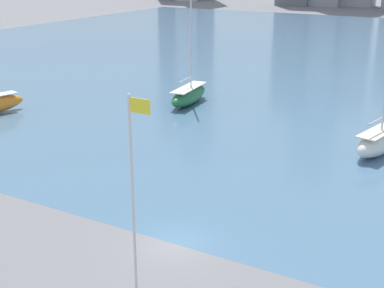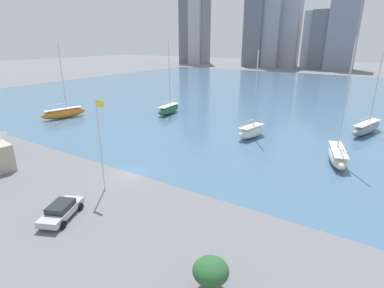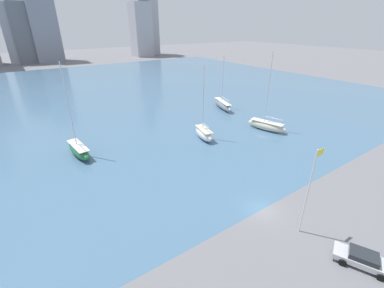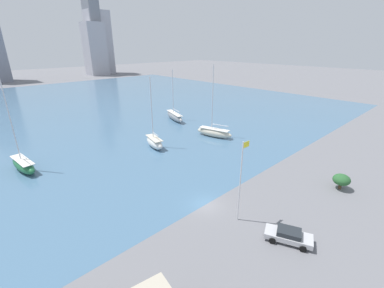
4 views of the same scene
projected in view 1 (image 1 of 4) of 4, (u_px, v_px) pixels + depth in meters
ground_plane at (175, 244)px, 32.26m from camera, size 500.00×500.00×0.00m
flag_pole at (134, 189)px, 26.02m from camera, size 1.24×0.14×10.46m
sailboat_white at (378, 141)px, 46.64m from camera, size 3.65×7.08×14.73m
sailboat_green at (189, 95)px, 62.79m from camera, size 3.05×8.51×16.25m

